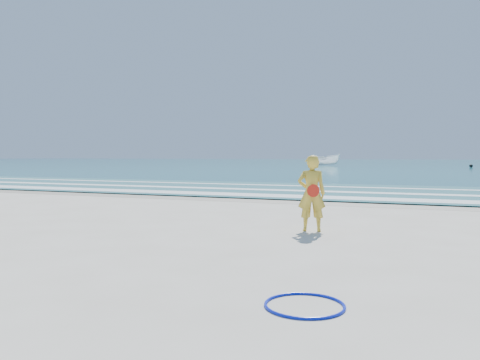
% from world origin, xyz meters
% --- Properties ---
extents(ground, '(400.00, 400.00, 0.00)m').
position_xyz_m(ground, '(0.00, 0.00, 0.00)').
color(ground, silver).
rests_on(ground, ground).
extents(wet_sand, '(400.00, 2.40, 0.00)m').
position_xyz_m(wet_sand, '(0.00, 9.00, 0.00)').
color(wet_sand, '#B2A893').
rests_on(wet_sand, ground).
extents(ocean, '(400.00, 190.00, 0.04)m').
position_xyz_m(ocean, '(0.00, 105.00, 0.02)').
color(ocean, '#19727F').
rests_on(ocean, ground).
extents(shallow, '(400.00, 10.00, 0.01)m').
position_xyz_m(shallow, '(0.00, 14.00, 0.04)').
color(shallow, '#59B7AD').
rests_on(shallow, ocean).
extents(foam_near, '(400.00, 1.40, 0.01)m').
position_xyz_m(foam_near, '(0.00, 10.30, 0.05)').
color(foam_near, white).
rests_on(foam_near, shallow).
extents(foam_mid, '(400.00, 0.90, 0.01)m').
position_xyz_m(foam_mid, '(0.00, 13.20, 0.05)').
color(foam_mid, white).
rests_on(foam_mid, shallow).
extents(foam_far, '(400.00, 0.60, 0.01)m').
position_xyz_m(foam_far, '(0.00, 16.50, 0.05)').
color(foam_far, white).
rests_on(foam_far, shallow).
extents(hoop, '(1.14, 1.14, 0.03)m').
position_xyz_m(hoop, '(3.47, -2.49, 0.02)').
color(hoop, '#0B1DD1').
rests_on(hoop, ground).
extents(boat, '(4.84, 2.16, 1.82)m').
position_xyz_m(boat, '(-10.55, 67.62, 0.95)').
color(boat, white).
rests_on(boat, ocean).
extents(buoy, '(0.45, 0.45, 0.45)m').
position_xyz_m(buoy, '(10.06, 61.67, 0.27)').
color(buoy, black).
rests_on(buoy, ocean).
extents(woman, '(0.69, 0.54, 1.65)m').
position_xyz_m(woman, '(2.36, 2.55, 0.83)').
color(woman, gold).
rests_on(woman, ground).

